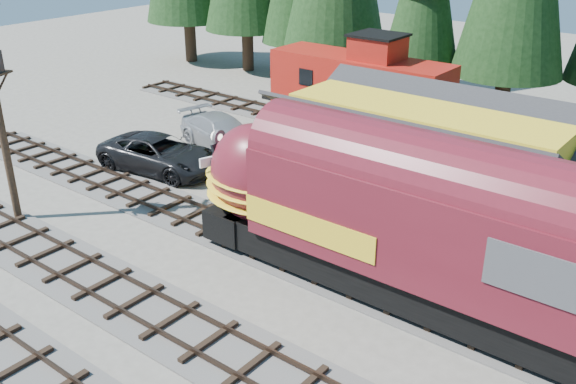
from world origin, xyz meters
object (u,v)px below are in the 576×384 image
Objects in this scene: depot at (421,151)px; pickup_truck_a at (160,154)px; locomotive at (397,226)px; pickup_truck_b at (222,133)px; caboose at (360,89)px.

pickup_truck_a is at bearing -164.00° from depot.
depot is 0.73× the size of locomotive.
locomotive is 2.77× the size of pickup_truck_b.
pickup_truck_b is (0.24, 4.39, -0.01)m from pickup_truck_a.
locomotive reaches higher than pickup_truck_b.
locomotive reaches higher than pickup_truck_a.
locomotive is 2.63× the size of pickup_truck_a.
locomotive is at bearing -53.61° from caboose.
locomotive is (2.51, -6.50, -0.21)m from depot.
locomotive is at bearing -101.80° from pickup_truck_b.
locomotive is 15.67m from pickup_truck_a.
caboose reaches higher than pickup_truck_b.
depot reaches higher than locomotive.
caboose reaches higher than depot.
pickup_truck_a is at bearing 169.53° from locomotive.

